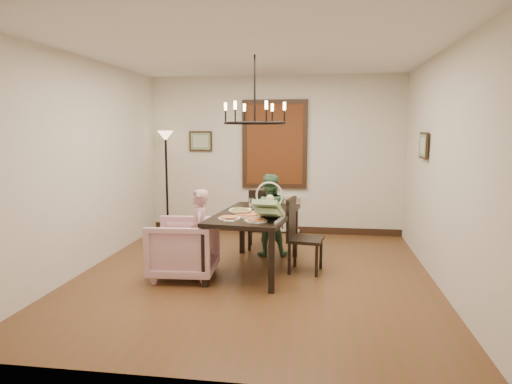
% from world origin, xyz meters
% --- Properties ---
extents(room_shell, '(4.51, 5.00, 2.81)m').
position_xyz_m(room_shell, '(0.00, 0.37, 1.40)').
color(room_shell, brown).
rests_on(room_shell, ground).
extents(dining_table, '(1.12, 1.76, 0.78)m').
position_xyz_m(dining_table, '(-0.02, 0.22, 0.69)').
color(dining_table, black).
rests_on(dining_table, room_shell).
extents(chair_far, '(0.43, 0.43, 0.91)m').
position_xyz_m(chair_far, '(-0.10, 1.36, 0.45)').
color(chair_far, black).
rests_on(chair_far, room_shell).
extents(chair_right, '(0.49, 0.49, 0.99)m').
position_xyz_m(chair_right, '(0.65, 0.26, 0.49)').
color(chair_right, black).
rests_on(chair_right, room_shell).
extents(armchair, '(0.88, 0.86, 0.75)m').
position_xyz_m(armchair, '(-0.89, -0.18, 0.37)').
color(armchair, beige).
rests_on(armchair, room_shell).
extents(elderly_woman, '(0.29, 0.38, 0.93)m').
position_xyz_m(elderly_woman, '(-0.69, -0.13, 0.47)').
color(elderly_woman, '#C58B92').
rests_on(elderly_woman, room_shell).
extents(seated_man, '(0.52, 0.42, 1.01)m').
position_xyz_m(seated_man, '(0.07, 0.98, 0.51)').
color(seated_man, '#437148').
rests_on(seated_man, room_shell).
extents(baby_bouncer, '(0.43, 0.54, 0.32)m').
position_xyz_m(baby_bouncer, '(0.22, -0.24, 0.94)').
color(baby_bouncer, '#A3CA8B').
rests_on(baby_bouncer, dining_table).
extents(salad_bowl, '(0.35, 0.35, 0.09)m').
position_xyz_m(salad_bowl, '(-0.19, 0.05, 0.82)').
color(salad_bowl, white).
rests_on(salad_bowl, dining_table).
extents(pizza_platter, '(0.35, 0.35, 0.04)m').
position_xyz_m(pizza_platter, '(-0.07, -0.01, 0.80)').
color(pizza_platter, tan).
rests_on(pizza_platter, dining_table).
extents(drinking_glass, '(0.08, 0.08, 0.15)m').
position_xyz_m(drinking_glass, '(-0.06, 0.40, 0.85)').
color(drinking_glass, silver).
rests_on(drinking_glass, dining_table).
extents(window_blinds, '(1.00, 0.03, 1.40)m').
position_xyz_m(window_blinds, '(0.00, 2.46, 1.60)').
color(window_blinds, brown).
rests_on(window_blinds, room_shell).
extents(radiator, '(0.92, 0.12, 0.62)m').
position_xyz_m(radiator, '(0.00, 2.48, 0.35)').
color(radiator, silver).
rests_on(radiator, room_shell).
extents(picture_back, '(0.42, 0.03, 0.36)m').
position_xyz_m(picture_back, '(-1.35, 2.47, 1.65)').
color(picture_back, black).
rests_on(picture_back, room_shell).
extents(picture_right, '(0.03, 0.42, 0.36)m').
position_xyz_m(picture_right, '(2.21, 0.90, 1.65)').
color(picture_right, black).
rests_on(picture_right, room_shell).
extents(floor_lamp, '(0.30, 0.30, 1.80)m').
position_xyz_m(floor_lamp, '(-1.90, 2.15, 0.90)').
color(floor_lamp, black).
rests_on(floor_lamp, room_shell).
extents(chandelier, '(0.80, 0.80, 0.04)m').
position_xyz_m(chandelier, '(-0.02, 0.22, 1.95)').
color(chandelier, black).
rests_on(chandelier, room_shell).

